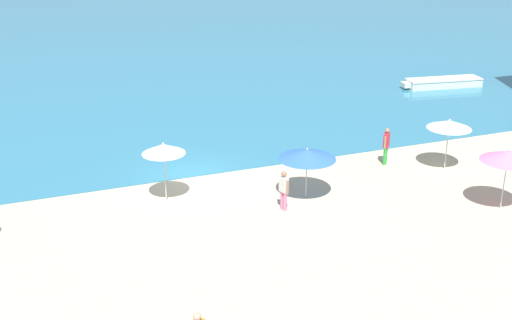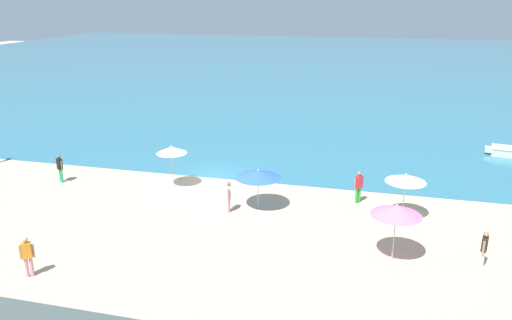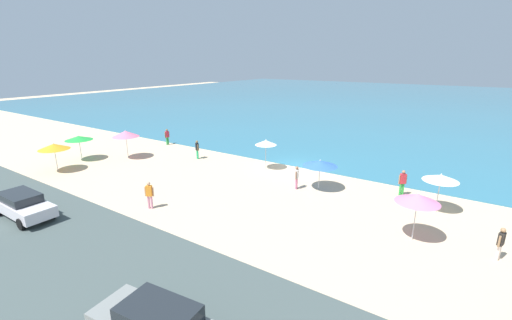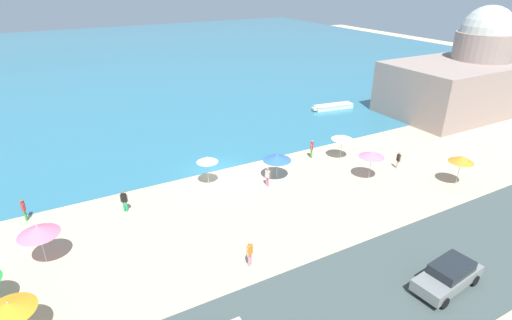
# 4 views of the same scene
# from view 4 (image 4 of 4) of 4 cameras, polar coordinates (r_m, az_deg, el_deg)

# --- Properties ---
(ground_plane) EXTENTS (160.00, 160.00, 0.00)m
(ground_plane) POSITION_cam_4_polar(r_m,az_deg,el_deg) (35.24, -5.39, -1.49)
(ground_plane) COLOR #CDB28F
(sea) EXTENTS (150.00, 110.00, 0.05)m
(sea) POSITION_cam_4_polar(r_m,az_deg,el_deg) (86.41, -20.65, 13.15)
(sea) COLOR teal
(sea) RESTS_ON ground_plane
(coastal_road) EXTENTS (80.00, 8.00, 0.06)m
(coastal_road) POSITION_cam_4_polar(r_m,az_deg,el_deg) (22.75, 14.37, -19.55)
(coastal_road) COLOR #404D4B
(coastal_road) RESTS_ON ground_plane
(beach_umbrella_0) EXTENTS (2.35, 2.35, 2.62)m
(beach_umbrella_0) POSITION_cam_4_polar(r_m,az_deg,el_deg) (26.55, -28.71, -8.82)
(beach_umbrella_0) COLOR #B2B2B7
(beach_umbrella_0) RESTS_ON ground_plane
(beach_umbrella_2) EXTENTS (2.12, 2.12, 2.53)m
(beach_umbrella_2) POSITION_cam_4_polar(r_m,az_deg,el_deg) (34.08, 16.21, 0.76)
(beach_umbrella_2) COLOR #B2B2B7
(beach_umbrella_2) RESTS_ON ground_plane
(beach_umbrella_3) EXTENTS (1.74, 1.74, 2.54)m
(beach_umbrella_3) POSITION_cam_4_polar(r_m,az_deg,el_deg) (31.97, -6.99, 0.05)
(beach_umbrella_3) COLOR #B2B2B7
(beach_umbrella_3) RESTS_ON ground_plane
(beach_umbrella_4) EXTENTS (1.95, 1.95, 2.63)m
(beach_umbrella_4) POSITION_cam_4_polar(r_m,az_deg,el_deg) (35.77, 27.30, 0.12)
(beach_umbrella_4) COLOR #B2B2B7
(beach_umbrella_4) RESTS_ON ground_plane
(beach_umbrella_5) EXTENTS (2.38, 2.38, 2.16)m
(beach_umbrella_5) POSITION_cam_4_polar(r_m,az_deg,el_deg) (32.97, 3.03, 0.30)
(beach_umbrella_5) COLOR #B2B2B7
(beach_umbrella_5) RESTS_ON ground_plane
(beach_umbrella_6) EXTENTS (2.34, 2.34, 2.36)m
(beach_umbrella_6) POSITION_cam_4_polar(r_m,az_deg,el_deg) (22.25, -31.86, -17.41)
(beach_umbrella_6) COLOR #B2B2B7
(beach_umbrella_6) RESTS_ON ground_plane
(beach_umbrella_7) EXTENTS (1.99, 1.99, 2.40)m
(beach_umbrella_7) POSITION_cam_4_polar(r_m,az_deg,el_deg) (37.32, 12.23, 3.20)
(beach_umbrella_7) COLOR #B2B2B7
(beach_umbrella_7) RESTS_ON ground_plane
(bather_0) EXTENTS (0.51, 0.37, 1.71)m
(bather_0) POSITION_cam_4_polar(r_m,az_deg,el_deg) (30.32, -18.32, -5.44)
(bather_0) COLOR #21A55D
(bather_0) RESTS_ON ground_plane
(bather_1) EXTENTS (0.31, 0.55, 1.60)m
(bather_1) POSITION_cam_4_polar(r_m,az_deg,el_deg) (37.19, 19.68, 0.07)
(bather_1) COLOR #F9E1D2
(bather_1) RESTS_ON ground_plane
(bather_2) EXTENTS (0.45, 0.41, 1.78)m
(bather_2) POSITION_cam_4_polar(r_m,az_deg,el_deg) (37.46, 7.97, 1.74)
(bather_2) COLOR green
(bather_2) RESTS_ON ground_plane
(bather_3) EXTENTS (0.50, 0.38, 1.73)m
(bather_3) POSITION_cam_4_polar(r_m,az_deg,el_deg) (23.91, -0.89, -13.02)
(bather_3) COLOR pink
(bather_3) RESTS_ON ground_plane
(bather_4) EXTENTS (0.25, 0.57, 1.69)m
(bather_4) POSITION_cam_4_polar(r_m,az_deg,el_deg) (32.14, -30.26, -6.03)
(bather_4) COLOR green
(bather_4) RESTS_ON ground_plane
(bather_5) EXTENTS (0.31, 0.55, 1.65)m
(bather_5) POSITION_cam_4_polar(r_m,az_deg,el_deg) (32.17, 1.67, -2.28)
(bather_5) COLOR pink
(bather_5) RESTS_ON ground_plane
(parked_car_2) EXTENTS (4.43, 2.20, 1.52)m
(parked_car_2) POSITION_cam_4_polar(r_m,az_deg,el_deg) (24.88, 25.78, -14.60)
(parked_car_2) COLOR gray
(parked_car_2) RESTS_ON coastal_road
(skiff_nearshore) EXTENTS (5.59, 2.09, 0.58)m
(skiff_nearshore) POSITION_cam_4_polar(r_m,az_deg,el_deg) (52.00, 10.93, 7.49)
(skiff_nearshore) COLOR silver
(skiff_nearshore) RESTS_ON sea
(harbor_fortress) EXTENTS (15.64, 10.71, 12.39)m
(harbor_fortress) POSITION_cam_4_polar(r_m,az_deg,el_deg) (55.63, 27.50, 10.59)
(harbor_fortress) COLOR gray
(harbor_fortress) RESTS_ON ground_plane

